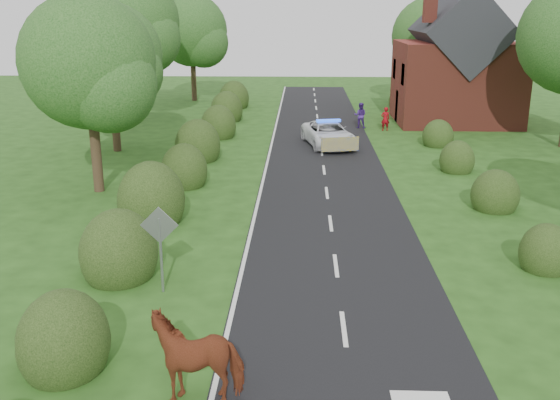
{
  "coord_description": "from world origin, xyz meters",
  "views": [
    {
      "loc": [
        -1.09,
        -14.02,
        7.72
      ],
      "look_at": [
        -1.85,
        6.73,
        1.3
      ],
      "focal_mm": 40.0,
      "sensor_mm": 36.0,
      "label": 1
    }
  ],
  "objects_px": {
    "police_van": "(328,134)",
    "pedestrian_purple": "(360,115)",
    "road_sign": "(160,237)",
    "cow": "(198,360)",
    "pedestrian_red": "(385,119)"
  },
  "relations": [
    {
      "from": "police_van",
      "to": "pedestrian_purple",
      "type": "bearing_deg",
      "value": 55.6
    },
    {
      "from": "road_sign",
      "to": "police_van",
      "type": "height_order",
      "value": "road_sign"
    },
    {
      "from": "police_van",
      "to": "pedestrian_purple",
      "type": "relative_size",
      "value": 3.24
    },
    {
      "from": "pedestrian_purple",
      "to": "cow",
      "type": "bearing_deg",
      "value": 87.29
    },
    {
      "from": "road_sign",
      "to": "pedestrian_purple",
      "type": "relative_size",
      "value": 1.5
    },
    {
      "from": "pedestrian_red",
      "to": "pedestrian_purple",
      "type": "xyz_separation_m",
      "value": [
        -1.56,
        0.89,
        0.07
      ]
    },
    {
      "from": "cow",
      "to": "pedestrian_red",
      "type": "xyz_separation_m",
      "value": [
        7.51,
        29.46,
        -0.02
      ]
    },
    {
      "from": "road_sign",
      "to": "pedestrian_purple",
      "type": "distance_m",
      "value": 26.69
    },
    {
      "from": "cow",
      "to": "pedestrian_purple",
      "type": "distance_m",
      "value": 30.92
    },
    {
      "from": "road_sign",
      "to": "cow",
      "type": "height_order",
      "value": "road_sign"
    },
    {
      "from": "cow",
      "to": "road_sign",
      "type": "bearing_deg",
      "value": -167.69
    },
    {
      "from": "road_sign",
      "to": "cow",
      "type": "distance_m",
      "value": 5.23
    },
    {
      "from": "road_sign",
      "to": "police_van",
      "type": "relative_size",
      "value": 0.46
    },
    {
      "from": "pedestrian_red",
      "to": "pedestrian_purple",
      "type": "height_order",
      "value": "pedestrian_purple"
    },
    {
      "from": "road_sign",
      "to": "pedestrian_red",
      "type": "xyz_separation_m",
      "value": [
        9.32,
        24.63,
        -0.88
      ]
    }
  ]
}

